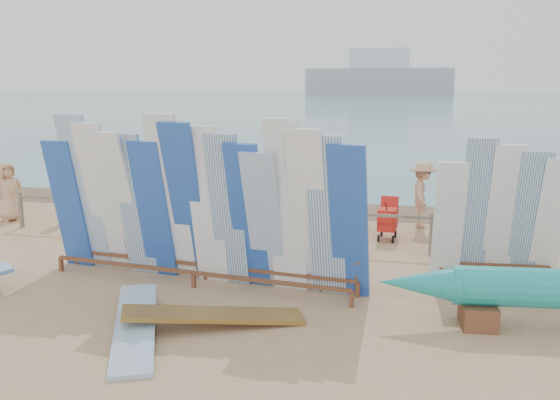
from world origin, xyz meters
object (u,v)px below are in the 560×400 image
(beachgoer_5, at_px, (308,193))
(beachgoer_11, at_px, (113,175))
(vendor_table, at_px, (342,272))
(beachgoer_3, at_px, (195,183))
(beachgoer_1, at_px, (73,187))
(beach_chair_left, at_px, (251,224))
(side_surfboard_rack, at_px, (501,218))
(main_surfboard_rack, at_px, (198,209))
(beachgoer_7, at_px, (465,201))
(beachgoer_0, at_px, (9,192))
(beachgoer_9, at_px, (423,194))
(beach_chair_right, at_px, (345,225))
(beachgoer_extra_1, at_px, (125,172))
(beachgoer_2, at_px, (119,193))
(flat_board_a, at_px, (136,335))
(flat_board_c, at_px, (215,326))
(stroller, at_px, (388,223))
(beachgoer_4, at_px, (188,197))
(beachgoer_6, at_px, (283,191))
(beachgoer_8, at_px, (452,204))

(beachgoer_5, relative_size, beachgoer_11, 0.88)
(vendor_table, bearing_deg, beachgoer_3, 145.50)
(beachgoer_1, bearing_deg, beach_chair_left, 74.23)
(side_surfboard_rack, height_order, beachgoer_1, side_surfboard_rack)
(main_surfboard_rack, xyz_separation_m, beachgoer_3, (-2.13, 5.11, -0.43))
(main_surfboard_rack, relative_size, beachgoer_7, 3.47)
(beachgoer_1, bearing_deg, beachgoer_5, 88.74)
(beachgoer_0, xyz_separation_m, beachgoer_11, (1.55, 2.64, 0.09))
(beachgoer_0, bearing_deg, beachgoer_3, -31.26)
(main_surfboard_rack, distance_m, beachgoer_9, 6.62)
(beachgoer_7, bearing_deg, main_surfboard_rack, -33.77)
(beach_chair_right, xyz_separation_m, beachgoer_extra_1, (-7.04, 2.29, 0.69))
(beachgoer_7, bearing_deg, beachgoer_3, -81.76)
(beachgoer_11, xyz_separation_m, beachgoer_2, (1.35, -2.08, -0.10))
(flat_board_a, distance_m, beach_chair_left, 6.07)
(flat_board_c, bearing_deg, stroller, -46.95)
(beachgoer_4, height_order, beachgoer_3, beachgoer_3)
(main_surfboard_rack, relative_size, beachgoer_11, 3.53)
(flat_board_c, distance_m, beachgoer_extra_1, 10.18)
(beachgoer_6, bearing_deg, beachgoer_9, -68.38)
(beachgoer_1, bearing_deg, flat_board_c, 34.29)
(vendor_table, relative_size, beachgoer_4, 0.63)
(beachgoer_1, xyz_separation_m, beachgoer_5, (6.11, 1.18, -0.11))
(beachgoer_6, xyz_separation_m, beachgoer_3, (-2.58, 0.59, 0.01))
(vendor_table, bearing_deg, beachgoer_6, 127.84)
(main_surfboard_rack, xyz_separation_m, beach_chair_left, (-0.15, 3.71, -1.14))
(beach_chair_left, relative_size, beachgoer_7, 0.46)
(beachgoer_7, bearing_deg, beachgoer_4, -69.88)
(beach_chair_right, relative_size, beachgoer_1, 0.45)
(beachgoer_9, xyz_separation_m, beachgoer_8, (0.68, -1.11, 0.00))
(beachgoer_6, relative_size, beachgoer_0, 1.19)
(vendor_table, distance_m, beach_chair_left, 4.42)
(side_surfboard_rack, bearing_deg, beachgoer_5, 132.80)
(flat_board_a, relative_size, beachgoer_0, 1.73)
(main_surfboard_rack, distance_m, beachgoer_0, 7.59)
(beachgoer_0, bearing_deg, main_surfboard_rack, -78.17)
(beach_chair_left, bearing_deg, beachgoer_5, 72.87)
(flat_board_a, distance_m, beachgoer_2, 7.45)
(beachgoer_8, bearing_deg, beach_chair_right, 157.79)
(beach_chair_right, height_order, stroller, stroller)
(beachgoer_9, distance_m, beachgoer_0, 10.73)
(beachgoer_6, bearing_deg, beachgoer_0, 105.62)
(flat_board_a, bearing_deg, beachgoer_0, 114.05)
(beachgoer_6, bearing_deg, vendor_table, -146.29)
(beachgoer_3, height_order, beachgoer_5, beachgoer_3)
(vendor_table, height_order, beachgoer_7, beachgoer_7)
(flat_board_c, bearing_deg, beachgoer_3, -2.31)
(beach_chair_right, bearing_deg, flat_board_a, -119.48)
(beachgoer_7, bearing_deg, beachgoer_5, -86.76)
(flat_board_a, height_order, beachgoer_extra_1, beachgoer_extra_1)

